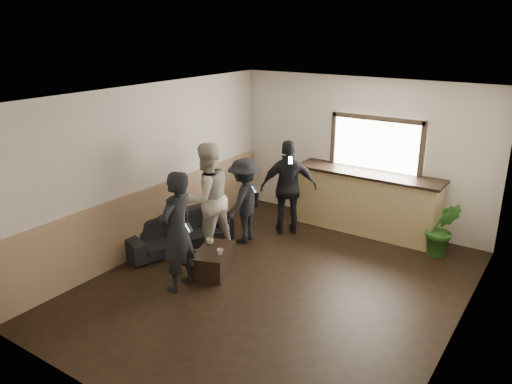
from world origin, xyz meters
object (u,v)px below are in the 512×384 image
Objects in this scene: bar_counter at (367,198)px; person_b at (207,198)px; person_a at (177,231)px; person_c at (244,201)px; cup_b at (220,252)px; cup_a at (210,241)px; potted_plant at (442,229)px; person_d at (289,188)px; coffee_table at (214,260)px; sofa at (177,231)px.

bar_counter is 3.01m from person_b.
person_b is at bearing -129.75° from bar_counter.
bar_counter is 1.43× the size of person_b.
person_a is 1.91m from person_c.
bar_counter is 3.17m from cup_b.
cup_b is 1.13m from person_b.
cup_a is 0.94m from person_a.
person_d is (-2.62, -0.55, 0.39)m from potted_plant.
cup_a reaches higher than coffee_table.
person_c reaches higher than potted_plant.
sofa is at bearing 160.84° from cup_b.
sofa is 2.15m from person_d.
person_a is at bearing -117.23° from cup_b.
potted_plant is (3.91, 2.16, 0.21)m from sofa.
person_b is at bearing -163.41° from person_a.
bar_counter reaches higher than cup_a.
person_d reaches higher than cup_b.
bar_counter is 23.64× the size of cup_a.
person_d reaches higher than potted_plant.
bar_counter is 1.48m from person_d.
person_c reaches higher than coffee_table.
person_a reaches higher than cup_a.
bar_counter is 1.51× the size of person_a.
person_a is at bearing -84.91° from cup_a.
sofa is 1.57m from person_a.
person_a reaches higher than cup_b.
person_c is (-0.10, 1.09, 0.34)m from cup_a.
person_c is (0.83, 0.86, 0.48)m from sofa.
potted_plant is (2.98, 2.40, 0.07)m from cup_a.
person_c is (-0.28, 1.22, 0.57)m from coffee_table.
person_a is 2.67m from person_d.
person_c is at bearing -24.92° from sofa.
person_b reaches higher than person_d.
potted_plant is 3.36m from person_c.
sofa is 1.26× the size of person_c.
potted_plant is 0.64× the size of person_c.
person_b is at bearing -149.71° from potted_plant.
person_d is (0.46, 0.76, 0.12)m from person_c.
person_d is (0.75, 1.42, -0.07)m from person_b.
person_d reaches higher than sofa.
cup_a is 3.83m from potted_plant.
person_b is at bearing 135.46° from coffee_table.
person_c is at bearing -157.01° from potted_plant.
person_d is at bearing 79.01° from cup_a.
cup_a is 0.78m from person_b.
person_c reaches higher than cup_b.
sofa is at bearing -134.49° from bar_counter.
person_a is (-2.91, -3.21, 0.40)m from potted_plant.
person_d reaches higher than cup_a.
bar_counter is at bearing -178.67° from person_d.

